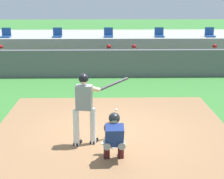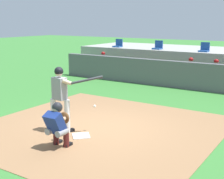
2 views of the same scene
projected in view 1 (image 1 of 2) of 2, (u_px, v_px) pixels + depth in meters
ground_plane at (113, 132)px, 9.67m from camera, size 80.00×80.00×0.00m
dirt_infield at (113, 132)px, 9.67m from camera, size 6.40×6.40×0.01m
home_plate at (113, 143)px, 8.89m from camera, size 0.62×0.62×0.02m
batter_at_plate at (85, 105)px, 8.62m from camera, size 1.37×0.68×1.80m
catcher_crouched at (114, 135)px, 7.91m from camera, size 0.49×1.73×1.13m
dugout_wall at (109, 63)px, 15.78m from camera, size 13.00×0.30×1.20m
dugout_bench at (109, 67)px, 16.84m from camera, size 11.80×0.44×0.45m
dugout_player_0 at (1, 59)px, 16.47m from camera, size 0.49×0.70×1.30m
dugout_player_1 at (109, 58)px, 16.57m from camera, size 0.49×0.70×1.30m
dugout_player_2 at (134, 58)px, 16.60m from camera, size 0.49×0.70×1.30m
dugout_player_3 at (215, 58)px, 16.67m from camera, size 0.49×0.70×1.30m
stands_platform at (108, 46)px, 20.00m from camera, size 15.00×4.40×1.40m
stadium_seat_0 at (6, 35)px, 18.20m from camera, size 0.46×0.46×0.48m
stadium_seat_1 at (57, 35)px, 18.26m from camera, size 0.46×0.46×0.48m
stadium_seat_2 at (108, 34)px, 18.31m from camera, size 0.46×0.46×0.48m
stadium_seat_3 at (159, 34)px, 18.36m from camera, size 0.46×0.46×0.48m
stadium_seat_4 at (210, 34)px, 18.41m from camera, size 0.46×0.46×0.48m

